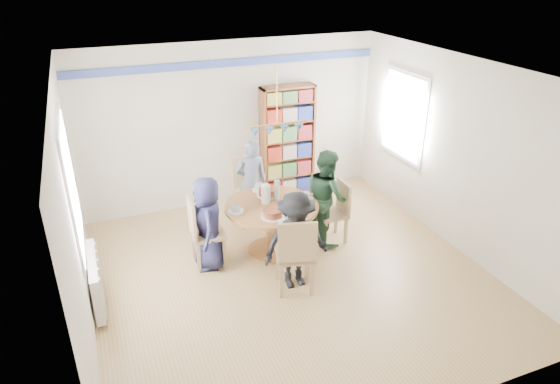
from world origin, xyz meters
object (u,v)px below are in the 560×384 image
chair_left (201,230)px  bookshelf (287,143)px  dining_table (272,217)px  person_right (326,197)px  person_left (208,224)px  chair_right (336,209)px  person_far (251,182)px  radiator (96,280)px  chair_near (296,252)px  chair_far (249,187)px  person_near (296,241)px

chair_left → bookshelf: size_ratio=0.51×
dining_table → person_right: (0.85, 0.03, 0.15)m
person_right → person_left: bearing=91.3°
chair_right → person_right: (-0.15, 0.05, 0.21)m
person_far → bookshelf: 1.21m
chair_right → person_far: person_far is taller
chair_left → radiator: bearing=-164.5°
chair_right → chair_near: size_ratio=0.87×
chair_left → chair_far: bearing=44.8°
chair_right → person_near: bearing=-140.6°
person_right → person_far: person_right is taller
dining_table → person_far: size_ratio=0.94×
chair_left → person_left: (0.08, -0.06, 0.11)m
chair_near → person_left: bearing=130.9°
radiator → bookshelf: bookshelf is taller
chair_right → person_near: 1.32m
dining_table → chair_left: bearing=177.3°
chair_near → person_far: (0.09, 1.94, 0.11)m
dining_table → chair_near: chair_near is taller
chair_near → bookshelf: (1.00, 2.69, 0.37)m
chair_right → person_left: size_ratio=0.70×
radiator → bookshelf: size_ratio=0.51×
radiator → person_near: 2.46m
chair_far → bookshelf: bookshelf is taller
chair_left → person_near: 1.34m
chair_near → person_left: person_left is taller
chair_far → radiator: bearing=-150.0°
chair_right → person_left: 1.92m
chair_far → bookshelf: 1.19m
person_near → bookshelf: 2.74m
radiator → person_left: (1.48, 0.33, 0.30)m
chair_left → chair_near: bearing=-48.2°
dining_table → bookshelf: bearing=61.0°
person_left → person_near: 1.23m
chair_near → person_far: person_far is taller
chair_near → dining_table: bearing=86.3°
chair_right → person_right: person_right is taller
chair_right → person_near: size_ratio=0.70×
radiator → person_right: size_ratio=0.70×
person_left → person_near: person_near is taller
chair_left → chair_right: bearing=-1.9°
chair_far → chair_near: size_ratio=0.99×
person_right → person_near: 1.24m
person_far → dining_table: bearing=92.0°
person_left → person_right: (1.76, 0.05, 0.06)m
radiator → chair_near: bearing=-15.6°
chair_right → person_right: size_ratio=0.65×
radiator → person_left: bearing=12.4°
person_left → dining_table: bearing=99.7°
chair_right → chair_far: size_ratio=0.88×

